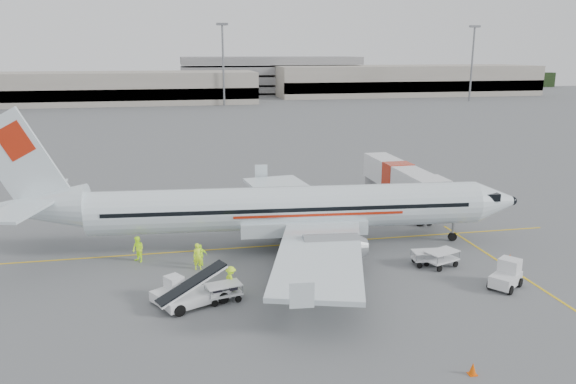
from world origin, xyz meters
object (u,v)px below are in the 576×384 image
aircraft (288,179)px  belt_loader (195,283)px  tug_mid (321,272)px  tug_aft (168,290)px  jet_bridge (397,185)px  tug_fore (506,275)px

aircraft → belt_loader: aircraft is taller
tug_mid → tug_aft: bearing=-156.5°
tug_mid → jet_bridge: bearing=74.5°
aircraft → tug_fore: (12.24, -10.37, -4.53)m
belt_loader → tug_fore: bearing=-28.7°
jet_bridge → tug_aft: (-21.84, -17.41, -1.44)m
belt_loader → tug_aft: belt_loader is taller
belt_loader → jet_bridge: bearing=17.3°
belt_loader → tug_fore: 19.82m
jet_bridge → tug_aft: size_ratio=8.48×
tug_fore → tug_mid: size_ratio=0.97×
aircraft → jet_bridge: 16.01m
jet_bridge → tug_mid: (-12.03, -16.82, -1.26)m
jet_bridge → belt_loader: bearing=-139.0°
tug_fore → tug_mid: 11.92m
jet_bridge → tug_fore: (-0.44, -19.58, -1.29)m
aircraft → tug_fore: size_ratio=16.66×
jet_bridge → tug_aft: jet_bridge is taller
aircraft → belt_loader: 12.39m
jet_bridge → tug_aft: bearing=-142.5°
aircraft → tug_mid: (0.65, -7.61, -4.51)m
jet_bridge → tug_fore: 19.63m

